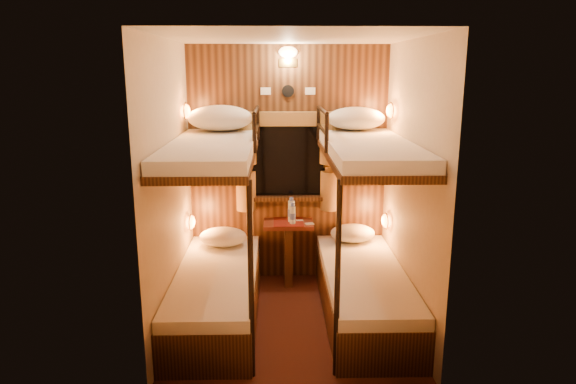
{
  "coord_description": "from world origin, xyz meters",
  "views": [
    {
      "loc": [
        -0.12,
        -4.14,
        2.15
      ],
      "look_at": [
        -0.02,
        0.15,
        1.13
      ],
      "focal_mm": 32.0,
      "sensor_mm": 36.0,
      "label": 1
    }
  ],
  "objects_px": {
    "bunk_left": "(216,259)",
    "table": "(288,244)",
    "bottle_left": "(293,215)",
    "bottle_right": "(291,211)",
    "bunk_right": "(365,257)"
  },
  "relations": [
    {
      "from": "table",
      "to": "bottle_left",
      "type": "xyz_separation_m",
      "value": [
        0.04,
        -0.06,
        0.33
      ]
    },
    {
      "from": "bunk_right",
      "to": "bottle_right",
      "type": "xyz_separation_m",
      "value": [
        -0.62,
        0.79,
        0.2
      ]
    },
    {
      "from": "bunk_right",
      "to": "bottle_left",
      "type": "bearing_deg",
      "value": 130.16
    },
    {
      "from": "bunk_left",
      "to": "table",
      "type": "xyz_separation_m",
      "value": [
        0.65,
        0.78,
        -0.14
      ]
    },
    {
      "from": "bunk_left",
      "to": "bottle_left",
      "type": "bearing_deg",
      "value": 46.24
    },
    {
      "from": "bunk_left",
      "to": "table",
      "type": "height_order",
      "value": "bunk_left"
    },
    {
      "from": "bottle_right",
      "to": "bunk_left",
      "type": "bearing_deg",
      "value": -130.63
    },
    {
      "from": "bunk_right",
      "to": "table",
      "type": "height_order",
      "value": "bunk_right"
    },
    {
      "from": "bunk_right",
      "to": "table",
      "type": "distance_m",
      "value": 1.02
    },
    {
      "from": "table",
      "to": "bunk_right",
      "type": "bearing_deg",
      "value": -50.33
    },
    {
      "from": "table",
      "to": "bottle_right",
      "type": "height_order",
      "value": "bottle_right"
    },
    {
      "from": "bunk_left",
      "to": "bottle_right",
      "type": "relative_size",
      "value": 7.39
    },
    {
      "from": "bottle_left",
      "to": "bunk_left",
      "type": "bearing_deg",
      "value": -133.76
    },
    {
      "from": "bottle_left",
      "to": "bottle_right",
      "type": "height_order",
      "value": "bottle_right"
    },
    {
      "from": "table",
      "to": "bottle_left",
      "type": "height_order",
      "value": "bottle_left"
    }
  ]
}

